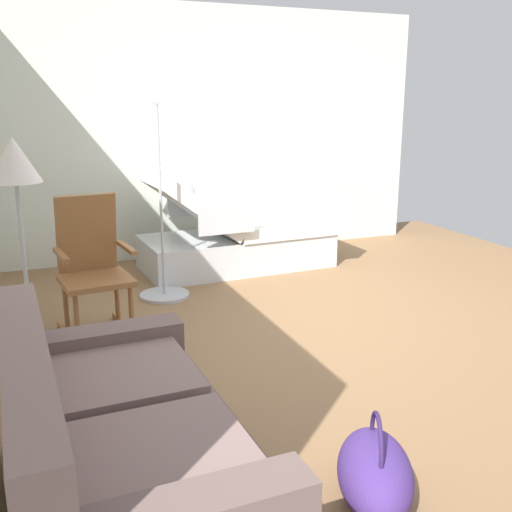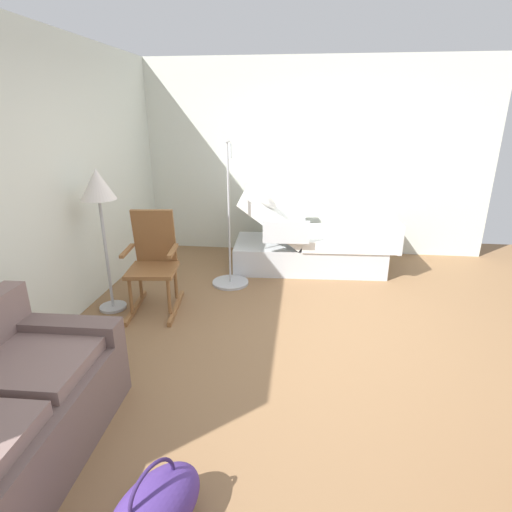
% 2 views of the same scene
% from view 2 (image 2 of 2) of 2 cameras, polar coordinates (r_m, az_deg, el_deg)
% --- Properties ---
extents(ground_plane, '(6.62, 6.62, 0.00)m').
position_cam_2_polar(ground_plane, '(3.79, 7.56, -12.14)').
color(ground_plane, olive).
extents(back_wall, '(5.50, 0.10, 2.70)m').
position_cam_2_polar(back_wall, '(4.01, -28.79, 8.16)').
color(back_wall, silver).
rests_on(back_wall, ground).
extents(side_wall, '(0.10, 4.94, 2.70)m').
position_cam_2_polar(side_wall, '(5.96, 7.94, 13.33)').
color(side_wall, silver).
rests_on(side_wall, ground).
extents(hospital_bed, '(1.08, 2.10, 1.16)m').
position_cam_2_polar(hospital_bed, '(5.44, 7.51, 1.59)').
color(hospital_bed, silver).
rests_on(hospital_bed, ground).
extents(rocking_chair, '(0.81, 0.56, 1.05)m').
position_cam_2_polar(rocking_chair, '(4.34, -14.23, -0.93)').
color(rocking_chair, brown).
rests_on(rocking_chair, ground).
extents(floor_lamp, '(0.34, 0.34, 1.48)m').
position_cam_2_polar(floor_lamp, '(4.25, -21.33, 8.08)').
color(floor_lamp, '#B2B5BA').
rests_on(floor_lamp, ground).
extents(duffel_bag, '(0.64, 0.53, 0.43)m').
position_cam_2_polar(duffel_bag, '(2.38, -14.03, -31.29)').
color(duffel_bag, '#472D7A').
rests_on(duffel_bag, ground).
extents(iv_pole, '(0.44, 0.44, 1.69)m').
position_cam_2_polar(iv_pole, '(4.89, -3.67, -1.18)').
color(iv_pole, '#B2B5BA').
rests_on(iv_pole, ground).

